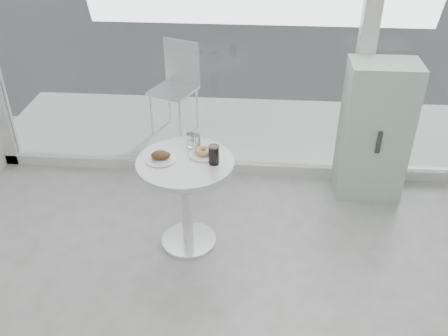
# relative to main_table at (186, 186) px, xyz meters

# --- Properties ---
(main_table) EXTENTS (0.72, 0.72, 0.77)m
(main_table) POSITION_rel_main_table_xyz_m (0.00, 0.00, 0.00)
(main_table) COLOR white
(main_table) RESTS_ON ground
(patio_deck) EXTENTS (5.60, 1.60, 0.05)m
(patio_deck) POSITION_rel_main_table_xyz_m (0.50, 1.90, -0.53)
(patio_deck) COLOR white
(patio_deck) RESTS_ON ground
(mint_cabinet) EXTENTS (0.58, 0.40, 1.24)m
(mint_cabinet) POSITION_rel_main_table_xyz_m (1.53, 0.86, 0.07)
(mint_cabinet) COLOR #8EB6A4
(mint_cabinet) RESTS_ON ground
(patio_chair) EXTENTS (0.55, 0.55, 0.97)m
(patio_chair) POSITION_rel_main_table_xyz_m (-0.36, 1.86, 0.05)
(patio_chair) COLOR white
(patio_chair) RESTS_ON patio_deck
(plate_fritter) EXTENTS (0.23, 0.23, 0.07)m
(plate_fritter) POSITION_rel_main_table_xyz_m (-0.18, 0.00, 0.25)
(plate_fritter) COLOR white
(plate_fritter) RESTS_ON main_table
(plate_donut) EXTENTS (0.22, 0.22, 0.05)m
(plate_donut) POSITION_rel_main_table_xyz_m (0.13, 0.09, 0.24)
(plate_donut) COLOR white
(plate_donut) RESTS_ON main_table
(water_tumbler_a) EXTENTS (0.07, 0.07, 0.11)m
(water_tumbler_a) POSITION_rel_main_table_xyz_m (0.02, 0.21, 0.27)
(water_tumbler_a) COLOR white
(water_tumbler_a) RESTS_ON main_table
(water_tumbler_b) EXTENTS (0.07, 0.07, 0.11)m
(water_tumbler_b) POSITION_rel_main_table_xyz_m (0.06, 0.19, 0.27)
(water_tumbler_b) COLOR white
(water_tumbler_b) RESTS_ON main_table
(cola_glass) EXTENTS (0.08, 0.08, 0.15)m
(cola_glass) POSITION_rel_main_table_xyz_m (0.21, -0.02, 0.29)
(cola_glass) COLOR white
(cola_glass) RESTS_ON main_table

